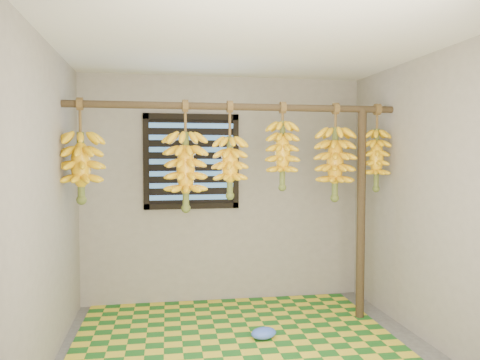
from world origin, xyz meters
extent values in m
cube|color=#484848|center=(0.00, 0.00, -0.01)|extent=(3.00, 3.00, 0.01)
cube|color=silver|center=(0.00, 0.00, 2.40)|extent=(3.00, 3.00, 0.01)
cube|color=gray|center=(0.00, 1.50, 1.20)|extent=(3.00, 0.01, 2.40)
cube|color=gray|center=(-1.50, 0.00, 1.20)|extent=(0.01, 3.00, 2.40)
cube|color=gray|center=(1.50, 0.00, 1.20)|extent=(0.01, 3.00, 2.40)
cube|color=black|center=(-0.35, 1.48, 1.50)|extent=(1.00, 0.04, 1.00)
cylinder|color=#42321E|center=(0.00, 0.70, 2.00)|extent=(3.00, 0.06, 0.06)
cylinder|color=#42321E|center=(1.20, 0.70, 1.00)|extent=(0.08, 0.08, 2.00)
cube|color=#1A5A1B|center=(-0.07, 0.40, 0.01)|extent=(2.76, 2.23, 0.01)
ellipsoid|color=blue|center=(0.17, 0.34, 0.06)|extent=(0.27, 0.22, 0.09)
cylinder|color=brown|center=(-1.35, 0.70, 1.88)|extent=(0.02, 0.02, 0.30)
cylinder|color=#4C5923|center=(-1.35, 0.70, 1.48)|extent=(0.06, 0.06, 0.56)
cylinder|color=brown|center=(-0.46, 0.70, 1.88)|extent=(0.02, 0.02, 0.29)
cylinder|color=#4C5923|center=(-0.46, 0.70, 1.44)|extent=(0.06, 0.06, 0.66)
cylinder|color=brown|center=(-0.07, 0.70, 1.87)|extent=(0.02, 0.02, 0.32)
cylinder|color=#4C5923|center=(-0.07, 0.70, 1.48)|extent=(0.06, 0.06, 0.51)
cylinder|color=brown|center=(0.42, 0.70, 1.94)|extent=(0.02, 0.02, 0.18)
cylinder|color=#4C5923|center=(0.42, 0.70, 1.59)|extent=(0.05, 0.05, 0.59)
cylinder|color=brown|center=(0.93, 0.70, 1.91)|extent=(0.02, 0.02, 0.24)
cylinder|color=#4C5923|center=(0.93, 0.70, 1.50)|extent=(0.06, 0.06, 0.64)
cylinder|color=brown|center=(1.35, 0.70, 1.91)|extent=(0.02, 0.02, 0.24)
cylinder|color=#4C5923|center=(1.35, 0.70, 1.54)|extent=(0.05, 0.05, 0.55)
camera|label=1|loc=(-0.72, -3.45, 1.56)|focal=35.00mm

